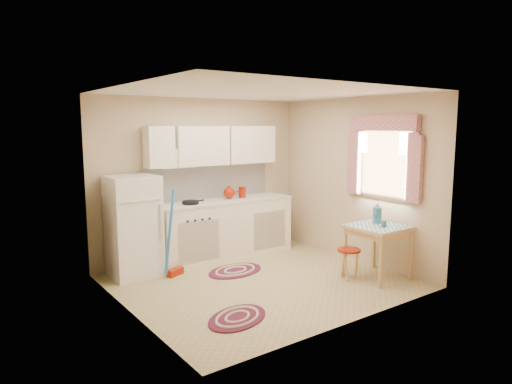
% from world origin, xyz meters
% --- Properties ---
extents(room_shell, '(3.64, 3.60, 2.52)m').
position_xyz_m(room_shell, '(0.16, 0.24, 1.60)').
color(room_shell, tan).
rests_on(room_shell, ground).
extents(fridge, '(0.65, 0.60, 1.40)m').
position_xyz_m(fridge, '(-1.27, 1.25, 0.70)').
color(fridge, white).
rests_on(fridge, ground).
extents(broom, '(0.30, 0.22, 1.20)m').
position_xyz_m(broom, '(-0.83, 0.90, 0.60)').
color(broom, blue).
rests_on(broom, ground).
extents(base_cabinets, '(2.25, 0.60, 0.88)m').
position_xyz_m(base_cabinets, '(0.24, 1.30, 0.44)').
color(base_cabinets, white).
rests_on(base_cabinets, ground).
extents(countertop, '(2.27, 0.62, 0.04)m').
position_xyz_m(countertop, '(0.24, 1.30, 0.90)').
color(countertop, silver).
rests_on(countertop, base_cabinets).
extents(frying_pan, '(0.29, 0.29, 0.05)m').
position_xyz_m(frying_pan, '(-0.39, 1.25, 0.94)').
color(frying_pan, black).
rests_on(frying_pan, countertop).
extents(red_kettle, '(0.25, 0.24, 0.20)m').
position_xyz_m(red_kettle, '(0.33, 1.30, 1.02)').
color(red_kettle, '#931A05').
rests_on(red_kettle, countertop).
extents(red_canister, '(0.14, 0.14, 0.16)m').
position_xyz_m(red_canister, '(0.58, 1.30, 1.00)').
color(red_canister, '#931A05').
rests_on(red_canister, countertop).
extents(table, '(0.72, 0.72, 0.72)m').
position_xyz_m(table, '(1.40, -0.80, 0.36)').
color(table, tan).
rests_on(table, ground).
extents(stool, '(0.34, 0.34, 0.42)m').
position_xyz_m(stool, '(1.03, -0.62, 0.21)').
color(stool, '#931A05').
rests_on(stool, ground).
extents(coffee_pot, '(0.19, 0.17, 0.30)m').
position_xyz_m(coffee_pot, '(1.51, -0.68, 0.87)').
color(coffee_pot, '#2C6A87').
rests_on(coffee_pot, table).
extents(mug, '(0.09, 0.09, 0.10)m').
position_xyz_m(mug, '(1.38, -0.90, 0.77)').
color(mug, '#2C6A87').
rests_on(mug, table).
extents(rug_center, '(0.96, 0.72, 0.02)m').
position_xyz_m(rug_center, '(-0.05, 0.56, 0.01)').
color(rug_center, maroon).
rests_on(rug_center, ground).
extents(rug_left, '(0.95, 0.81, 0.02)m').
position_xyz_m(rug_left, '(-0.92, -0.81, 0.01)').
color(rug_left, maroon).
rests_on(rug_left, ground).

